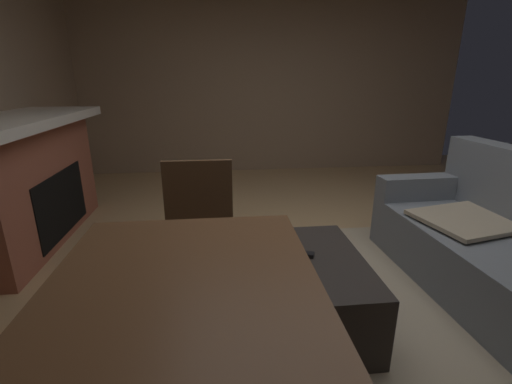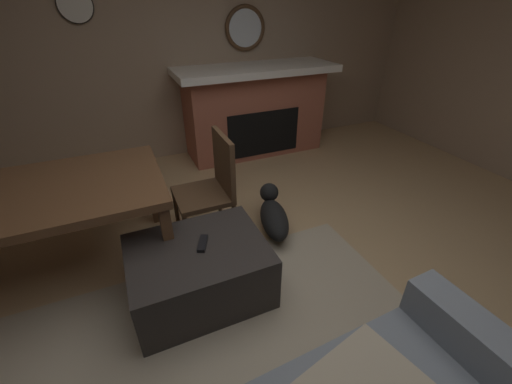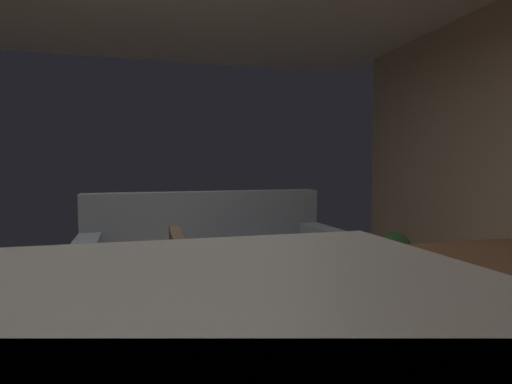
{
  "view_description": "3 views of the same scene",
  "coord_description": "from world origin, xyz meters",
  "px_view_note": "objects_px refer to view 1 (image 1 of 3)",
  "views": [
    {
      "loc": [
        2.28,
        -0.75,
        1.43
      ],
      "look_at": [
        0.08,
        -0.52,
        0.71
      ],
      "focal_mm": 24.82,
      "sensor_mm": 36.0,
      "label": 1
    },
    {
      "loc": [
        0.79,
        1.35,
        1.84
      ],
      "look_at": [
        -0.08,
        -0.63,
        0.52
      ],
      "focal_mm": 22.68,
      "sensor_mm": 36.0,
      "label": 2
    },
    {
      "loc": [
        -0.01,
        -2.27,
        1.17
      ],
      "look_at": [
        0.43,
        -0.67,
        1.06
      ],
      "focal_mm": 27.74,
      "sensor_mm": 36.0,
      "label": 3
    }
  ],
  "objects_px": {
    "ottoman_coffee_table": "(303,291)",
    "tv_remote": "(300,253)",
    "fireplace": "(23,181)",
    "dining_table": "(180,332)",
    "small_dog": "(226,241)",
    "dining_chair_west": "(199,227)"
  },
  "relations": [
    {
      "from": "ottoman_coffee_table",
      "to": "tv_remote",
      "type": "relative_size",
      "value": 5.63
    },
    {
      "from": "fireplace",
      "to": "tv_remote",
      "type": "bearing_deg",
      "value": 58.55
    },
    {
      "from": "dining_table",
      "to": "small_dog",
      "type": "height_order",
      "value": "dining_table"
    },
    {
      "from": "tv_remote",
      "to": "small_dog",
      "type": "distance_m",
      "value": 0.89
    },
    {
      "from": "ottoman_coffee_table",
      "to": "tv_remote",
      "type": "height_order",
      "value": "tv_remote"
    },
    {
      "from": "ottoman_coffee_table",
      "to": "small_dog",
      "type": "xyz_separation_m",
      "value": [
        -0.78,
        -0.44,
        -0.03
      ]
    },
    {
      "from": "tv_remote",
      "to": "dining_table",
      "type": "bearing_deg",
      "value": -9.61
    },
    {
      "from": "small_dog",
      "to": "dining_table",
      "type": "bearing_deg",
      "value": -6.17
    },
    {
      "from": "fireplace",
      "to": "tv_remote",
      "type": "distance_m",
      "value": 2.53
    },
    {
      "from": "dining_table",
      "to": "small_dog",
      "type": "bearing_deg",
      "value": 173.83
    },
    {
      "from": "ottoman_coffee_table",
      "to": "dining_table",
      "type": "height_order",
      "value": "dining_table"
    },
    {
      "from": "fireplace",
      "to": "dining_table",
      "type": "xyz_separation_m",
      "value": [
        2.2,
        1.55,
        0.09
      ]
    },
    {
      "from": "fireplace",
      "to": "dining_table",
      "type": "distance_m",
      "value": 2.69
    },
    {
      "from": "small_dog",
      "to": "dining_chair_west",
      "type": "bearing_deg",
      "value": -19.93
    },
    {
      "from": "tv_remote",
      "to": "fireplace",
      "type": "bearing_deg",
      "value": -96.87
    },
    {
      "from": "fireplace",
      "to": "ottoman_coffee_table",
      "type": "bearing_deg",
      "value": 57.86
    },
    {
      "from": "tv_remote",
      "to": "dining_table",
      "type": "xyz_separation_m",
      "value": [
        0.88,
        -0.6,
        0.22
      ]
    },
    {
      "from": "fireplace",
      "to": "small_dog",
      "type": "distance_m",
      "value": 1.86
    },
    {
      "from": "dining_chair_west",
      "to": "ottoman_coffee_table",
      "type": "bearing_deg",
      "value": 63.71
    },
    {
      "from": "small_dog",
      "to": "ottoman_coffee_table",
      "type": "bearing_deg",
      "value": 29.15
    },
    {
      "from": "dining_table",
      "to": "tv_remote",
      "type": "bearing_deg",
      "value": 145.81
    },
    {
      "from": "dining_chair_west",
      "to": "small_dog",
      "type": "bearing_deg",
      "value": 160.07
    }
  ]
}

